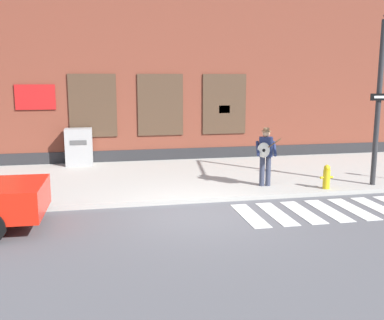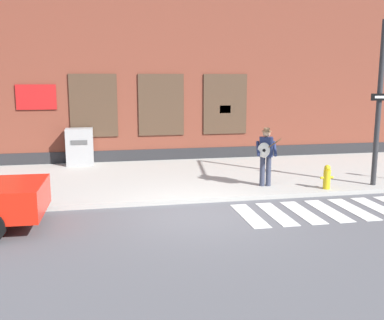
# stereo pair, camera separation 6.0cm
# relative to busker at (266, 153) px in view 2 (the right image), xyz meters

# --- Properties ---
(ground_plane) EXTENTS (160.00, 160.00, 0.00)m
(ground_plane) POSITION_rel_busker_xyz_m (-2.42, -2.02, -1.10)
(ground_plane) COLOR #56565B
(sidewalk) EXTENTS (28.00, 5.87, 0.12)m
(sidewalk) POSITION_rel_busker_xyz_m (-2.42, 1.92, -1.04)
(sidewalk) COLOR #ADAAA3
(sidewalk) RESTS_ON ground
(building_backdrop) EXTENTS (28.00, 4.06, 6.99)m
(building_backdrop) POSITION_rel_busker_xyz_m (-2.42, 6.85, 2.39)
(building_backdrop) COLOR brown
(building_backdrop) RESTS_ON ground
(crosswalk) EXTENTS (5.20, 1.90, 0.01)m
(crosswalk) POSITION_rel_busker_xyz_m (1.15, -2.32, -1.10)
(crosswalk) COLOR silver
(crosswalk) RESTS_ON ground
(busker) EXTENTS (0.72, 0.64, 1.72)m
(busker) POSITION_rel_busker_xyz_m (0.00, 0.00, 0.00)
(busker) COLOR #33384C
(busker) RESTS_ON sidewalk
(utility_box) EXTENTS (0.96, 0.63, 1.34)m
(utility_box) POSITION_rel_busker_xyz_m (-5.48, 4.40, -0.31)
(utility_box) COLOR #9E9E9E
(utility_box) RESTS_ON sidewalk
(fire_hydrant) EXTENTS (0.38, 0.20, 0.70)m
(fire_hydrant) POSITION_rel_busker_xyz_m (1.62, -0.67, -0.64)
(fire_hydrant) COLOR gold
(fire_hydrant) RESTS_ON sidewalk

